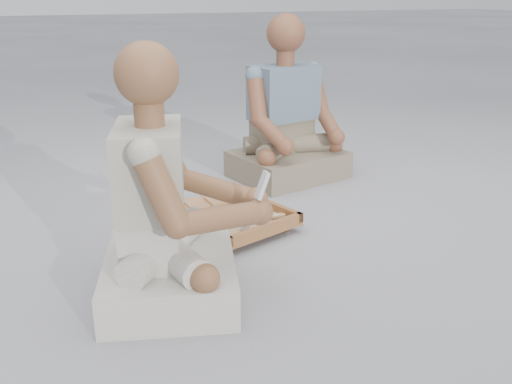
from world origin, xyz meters
name	(u,v)px	position (x,y,z in m)	size (l,w,h in m)	color
ground	(259,262)	(0.00, 0.00, 0.00)	(60.00, 60.00, 0.00)	#9D9DA2
carved_panel	(186,215)	(-0.15, 0.63, 0.02)	(0.58, 0.38, 0.04)	#A67540
tool_tray	(242,222)	(0.05, 0.33, 0.06)	(0.57, 0.50, 0.06)	brown
chisel_0	(268,215)	(0.20, 0.35, 0.07)	(0.20, 0.12, 0.02)	silver
chisel_1	(240,210)	(0.10, 0.47, 0.06)	(0.09, 0.21, 0.02)	silver
chisel_2	(245,217)	(0.08, 0.35, 0.08)	(0.13, 0.20, 0.02)	silver
chisel_3	(249,208)	(0.15, 0.46, 0.07)	(0.20, 0.12, 0.02)	silver
chisel_4	(242,209)	(0.11, 0.47, 0.07)	(0.09, 0.21, 0.02)	silver
chisel_5	(250,221)	(0.09, 0.31, 0.06)	(0.21, 0.09, 0.02)	silver
chisel_6	(236,220)	(0.03, 0.36, 0.06)	(0.21, 0.11, 0.02)	silver
chisel_7	(251,216)	(0.12, 0.36, 0.07)	(0.13, 0.20, 0.02)	silver
chisel_8	(233,216)	(0.03, 0.39, 0.07)	(0.18, 0.15, 0.02)	silver
chisel_9	(274,217)	(0.21, 0.29, 0.07)	(0.22, 0.02, 0.02)	silver
chisel_10	(274,216)	(0.23, 0.33, 0.06)	(0.22, 0.02, 0.02)	silver
wood_chip_0	(233,228)	(0.03, 0.40, 0.00)	(0.02, 0.01, 0.00)	tan
wood_chip_1	(295,217)	(0.39, 0.41, 0.00)	(0.02, 0.01, 0.00)	tan
wood_chip_2	(245,243)	(0.02, 0.21, 0.00)	(0.02, 0.01, 0.00)	tan
wood_chip_3	(288,232)	(0.26, 0.24, 0.00)	(0.02, 0.01, 0.00)	tan
wood_chip_4	(190,235)	(-0.20, 0.40, 0.00)	(0.02, 0.01, 0.00)	tan
wood_chip_5	(271,221)	(0.25, 0.41, 0.00)	(0.02, 0.01, 0.00)	tan
wood_chip_6	(263,215)	(0.25, 0.50, 0.00)	(0.02, 0.01, 0.00)	tan
wood_chip_7	(260,225)	(0.17, 0.38, 0.00)	(0.02, 0.01, 0.00)	tan
wood_chip_8	(296,222)	(0.36, 0.35, 0.00)	(0.02, 0.01, 0.00)	tan
wood_chip_9	(250,226)	(0.12, 0.39, 0.00)	(0.02, 0.01, 0.00)	tan
wood_chip_10	(230,251)	(-0.08, 0.15, 0.00)	(0.02, 0.01, 0.00)	tan
wood_chip_11	(187,216)	(-0.13, 0.66, 0.00)	(0.02, 0.01, 0.00)	tan
wood_chip_12	(301,226)	(0.37, 0.29, 0.00)	(0.02, 0.01, 0.00)	tan
wood_chip_13	(207,210)	(-0.01, 0.70, 0.00)	(0.02, 0.01, 0.00)	tan
craftsman	(166,216)	(-0.44, -0.11, 0.33)	(0.73, 0.75, 0.98)	beige
companion	(287,125)	(0.67, 1.07, 0.34)	(0.75, 0.64, 1.02)	gray
mobile_phone	(262,185)	(-0.11, -0.28, 0.46)	(0.05, 0.05, 0.10)	silver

